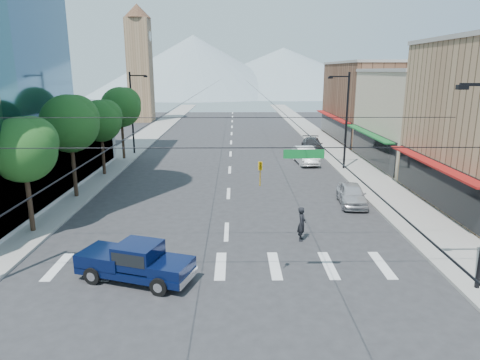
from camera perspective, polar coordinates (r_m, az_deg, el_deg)
The scene contains 20 objects.
ground at distance 19.63m, azimuth -2.14°, elevation -13.28°, with size 160.00×160.00×0.00m, color #28282B.
sidewalk_left at distance 59.42m, azimuth -12.88°, elevation 5.27°, with size 4.00×120.00×0.15m, color gray.
sidewalk_right at distance 59.21m, azimuth 10.57°, elevation 5.36°, with size 4.00×120.00×0.15m, color gray.
shop_mid at distance 45.97m, azimuth 24.63°, elevation 7.33°, with size 12.00×14.00×9.00m, color tan.
shop_far at distance 60.74m, azimuth 18.32°, elevation 9.79°, with size 12.00×18.00×10.00m, color brown.
clock_tower at distance 81.20m, azimuth -13.23°, elevation 15.09°, with size 4.80×4.80×20.40m.
mountain_left at distance 168.11m, azimuth -6.18°, elevation 14.94°, with size 80.00×80.00×22.00m, color gray.
mountain_right at distance 178.45m, azimuth 5.77°, elevation 14.27°, with size 90.00×90.00×18.00m, color gray.
tree_near at distance 26.50m, azimuth -26.64°, elevation 3.91°, with size 3.65×3.64×6.71m.
tree_midnear at distance 32.79m, azimuth -21.53°, elevation 7.23°, with size 4.09×4.09×7.52m.
tree_midfar at distance 39.44m, azimuth -17.91°, elevation 7.70°, with size 3.65×3.64×6.71m.
tree_far at distance 46.10m, azimuth -15.44°, elevation 9.50°, with size 4.09×4.09×7.52m.
signal_rig at distance 16.98m, azimuth -1.72°, elevation -0.87°, with size 21.80×0.20×9.00m.
lamp_pole_nw at distance 48.86m, azimuth -14.08°, elevation 9.06°, with size 2.00×0.25×9.00m.
lamp_pole_ne at distance 40.88m, azimuth 13.85°, elevation 8.11°, with size 2.00×0.25×9.00m.
pickup_truck at distance 19.84m, azimuth -13.84°, elevation -10.44°, with size 5.52×3.38×1.77m.
pedestrian at distance 23.80m, azimuth 8.23°, elevation -5.81°, with size 0.70×0.46×1.91m, color black.
parked_car_near at distance 30.83m, azimuth 14.66°, elevation -1.85°, with size 1.76×4.37×1.49m, color #B4B4B9.
parked_car_mid at distance 43.60m, azimuth 8.71°, elevation 3.28°, with size 1.78×5.10×1.68m, color white.
parked_car_far at distance 49.99m, azimuth 9.61°, elevation 4.60°, with size 2.23×5.49×1.59m, color #2D2D2F.
Camera 1 is at (0.51, -17.38, 9.11)m, focal length 32.00 mm.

